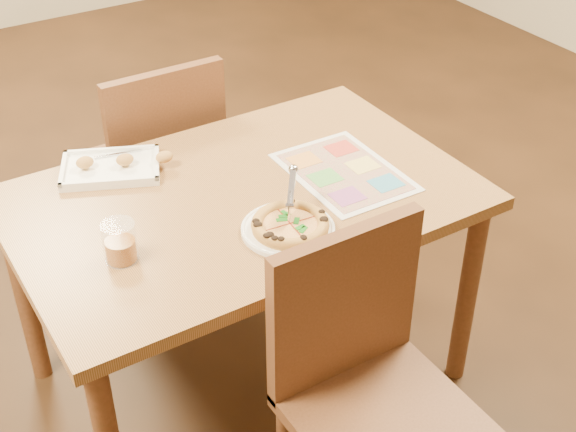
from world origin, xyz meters
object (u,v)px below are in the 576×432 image
chair_far (159,150)px  menu (344,172)px  chair_near (364,361)px  pizza (290,225)px  dining_table (243,218)px  glass_tumbler (120,244)px  pizza_cutter (291,194)px  plate (288,229)px  appetizer_tray (114,167)px

chair_far → menu: chair_far is taller
menu → chair_near: bearing=-120.1°
chair_far → pizza: bearing=91.3°
pizza → chair_far: bearing=91.3°
pizza → menu: pizza is taller
dining_table → chair_near: size_ratio=2.77×
chair_near → glass_tumbler: bearing=129.2°
pizza_cutter → pizza: bearing=-177.3°
pizza_cutter → menu: bearing=-28.5°
chair_near → pizza_cutter: bearing=82.8°
chair_far → plate: chair_far is taller
pizza_cutter → glass_tumbler: (-0.46, 0.08, -0.04)m
appetizer_tray → menu: appetizer_tray is taller
pizza_cutter → chair_near: bearing=-150.4°
plate → appetizer_tray: 0.60m
dining_table → appetizer_tray: 0.42m
appetizer_tray → pizza: bearing=-62.2°
dining_table → chair_near: 0.61m
plate → menu: bearing=28.9°
pizza → pizza_cutter: 0.08m
appetizer_tray → menu: bearing=-32.4°
pizza → plate: bearing=114.1°
chair_near → pizza_cutter: (0.05, 0.42, 0.24)m
chair_far → glass_tumbler: chair_far is taller
pizza → menu: (0.30, 0.17, -0.02)m
menu → pizza: bearing=-150.0°
dining_table → appetizer_tray: size_ratio=3.77×
plate → pizza_cutter: size_ratio=1.88×
appetizer_tray → menu: (0.58, -0.37, -0.01)m
chair_near → menu: bearing=59.9°
chair_near → pizza: size_ratio=2.25×
menu → pizza_cutter: bearing=-155.3°
menu → appetizer_tray: bearing=147.6°
chair_far → appetizer_tray: (-0.26, -0.29, 0.17)m
pizza_cutter → appetizer_tray: (-0.32, 0.49, -0.07)m
chair_near → menu: size_ratio=1.15×
dining_table → pizza: pizza is taller
pizza_cutter → chair_far: bearing=40.7°
plate → pizza_cutter: 0.10m
dining_table → chair_near: chair_near is taller
pizza_cutter → glass_tumbler: bearing=117.4°
plate → pizza_cutter: bearing=50.0°
chair_near → plate: bearing=87.5°
dining_table → chair_near: (0.00, -0.60, -0.07)m
pizza_cutter → glass_tumbler: 0.47m
chair_far → menu: 0.75m
chair_far → glass_tumbler: bearing=60.1°
chair_far → appetizer_tray: size_ratio=1.36×
chair_far → plate: size_ratio=1.87×
pizza_cutter → menu: (0.26, 0.12, -0.08)m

